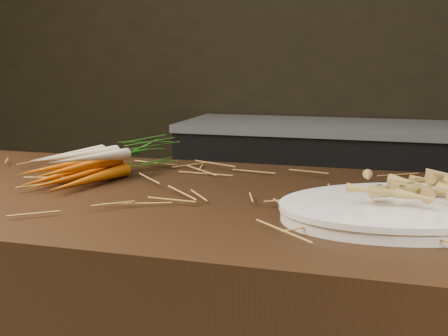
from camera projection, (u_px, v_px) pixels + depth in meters
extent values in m
cube|color=black|center=(313.00, 15.00, 3.09)|extent=(5.00, 0.04, 2.80)
cube|color=black|center=(357.00, 209.00, 2.89)|extent=(1.80, 0.60, 0.80)
cube|color=#99999E|center=(361.00, 128.00, 2.81)|extent=(1.82, 0.62, 0.04)
cone|color=orange|center=(64.00, 175.00, 1.19)|extent=(0.09, 0.24, 0.03)
cone|color=orange|center=(77.00, 177.00, 1.17)|extent=(0.10, 0.24, 0.03)
cone|color=orange|center=(90.00, 179.00, 1.15)|extent=(0.08, 0.24, 0.03)
cone|color=orange|center=(67.00, 165.00, 1.17)|extent=(0.11, 0.24, 0.03)
cone|color=orange|center=(79.00, 167.00, 1.15)|extent=(0.09, 0.24, 0.03)
cone|color=beige|center=(69.00, 155.00, 1.19)|extent=(0.06, 0.22, 0.04)
cone|color=beige|center=(77.00, 156.00, 1.16)|extent=(0.10, 0.22, 0.03)
cone|color=beige|center=(90.00, 158.00, 1.15)|extent=(0.09, 0.22, 0.04)
ellipsoid|color=#2B6817|center=(142.00, 151.00, 1.33)|extent=(0.20, 0.24, 0.08)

